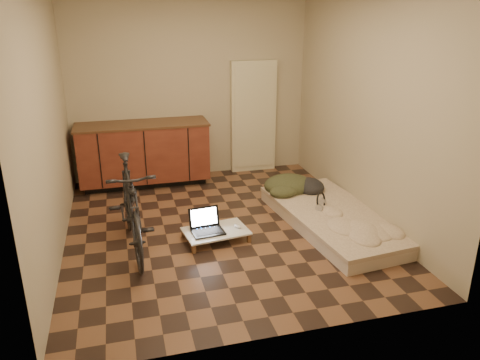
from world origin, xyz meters
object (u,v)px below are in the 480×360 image
object	(u,v)px
bicycle	(130,202)
lap_desk	(216,231)
futon	(334,218)
laptop	(207,227)

from	to	relation	value
bicycle	lap_desk	bearing A→B (deg)	-5.14
futon	laptop	world-z (taller)	laptop
futon	laptop	size ratio (longest dim) A/B	5.84
bicycle	lap_desk	xyz separation A→B (m)	(0.89, -0.03, -0.44)
laptop	lap_desk	bearing A→B (deg)	-14.86
bicycle	futon	distance (m)	2.36
lap_desk	bicycle	bearing A→B (deg)	170.32
bicycle	laptop	bearing A→B (deg)	-4.22
lap_desk	laptop	bearing A→B (deg)	163.02
futon	lap_desk	distance (m)	1.43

